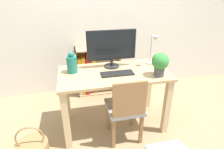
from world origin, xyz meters
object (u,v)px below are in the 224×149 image
at_px(desk_lamp, 153,47).
at_px(chair, 126,107).
at_px(monitor, 112,47).
at_px(keyboard, 117,74).
at_px(vase, 72,64).
at_px(potted_plant, 160,63).
at_px(bookshelf, 91,71).

bearing_deg(desk_lamp, chair, -137.61).
relative_size(desk_lamp, chair, 0.47).
distance_m(monitor, keyboard, 0.35).
bearing_deg(monitor, vase, -171.74).
distance_m(vase, potted_plant, 1.01).
distance_m(keyboard, potted_plant, 0.50).
bearing_deg(desk_lamp, bookshelf, 131.99).
xyz_separation_m(potted_plant, bookshelf, (-0.67, 1.10, -0.52)).
bearing_deg(monitor, bookshelf, 105.29).
relative_size(monitor, vase, 2.38).
height_order(potted_plant, chair, potted_plant).
xyz_separation_m(keyboard, desk_lamp, (0.50, 0.17, 0.23)).
relative_size(keyboard, vase, 1.49).
relative_size(chair, bookshelf, 1.05).
distance_m(keyboard, chair, 0.40).
bearing_deg(monitor, desk_lamp, -7.05).
bearing_deg(bookshelf, vase, -110.06).
bearing_deg(potted_plant, bookshelf, 121.19).
height_order(vase, bookshelf, vase).
distance_m(monitor, vase, 0.52).
bearing_deg(chair, monitor, 102.44).
relative_size(monitor, keyboard, 1.59).
bearing_deg(chair, bookshelf, 107.57).
relative_size(desk_lamp, potted_plant, 1.44).
relative_size(keyboard, bookshelf, 0.48).
height_order(monitor, keyboard, monitor).
height_order(chair, bookshelf, chair).
bearing_deg(keyboard, potted_plant, -16.84).
height_order(desk_lamp, potted_plant, desk_lamp).
relative_size(monitor, chair, 0.72).
bearing_deg(desk_lamp, potted_plant, -98.01).
bearing_deg(chair, keyboard, 105.68).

